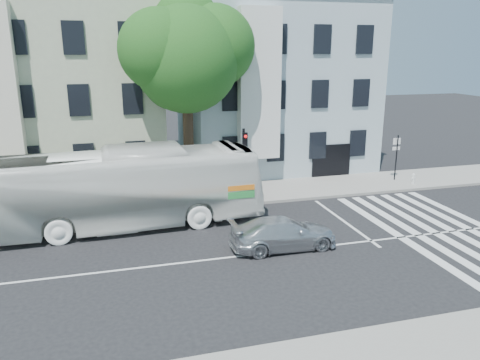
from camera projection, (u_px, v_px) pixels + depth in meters
name	position (u px, v px, depth m)	size (l,w,h in m)	color
ground	(225.00, 258.00, 18.61)	(120.00, 120.00, 0.00)	black
sidewalk_far	(192.00, 197.00, 26.03)	(80.00, 4.00, 0.15)	gray
building_left	(60.00, 91.00, 29.29)	(12.00, 10.00, 11.00)	#A6AE92
building_right	(271.00, 87.00, 32.86)	(12.00, 10.00, 11.00)	#A4B8C4
street_tree	(186.00, 53.00, 24.64)	(7.30, 5.90, 11.10)	#2D2116
bus	(117.00, 189.00, 21.41)	(13.30, 3.11, 3.70)	white
sedan	(283.00, 233.00, 19.39)	(4.49, 1.83, 1.30)	silver
hedge	(45.00, 208.00, 22.90)	(8.50, 0.84, 0.70)	#235B1D
traffic_signal	(244.00, 157.00, 24.04)	(0.43, 0.53, 4.14)	black
fire_hydrant	(413.00, 178.00, 28.30)	(0.37, 0.25, 0.65)	silver
far_sign_pole	(396.00, 152.00, 28.87)	(0.51, 0.17, 2.82)	black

